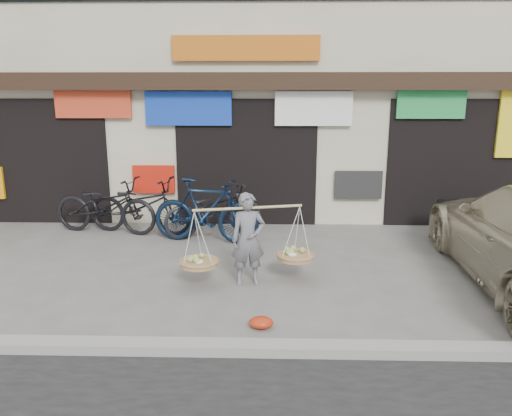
{
  "coord_description": "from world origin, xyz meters",
  "views": [
    {
      "loc": [
        0.5,
        -7.11,
        2.94
      ],
      "look_at": [
        0.28,
        0.9,
        0.99
      ],
      "focal_mm": 35.0,
      "sensor_mm": 36.0,
      "label": 1
    }
  ],
  "objects_px": {
    "street_vendor": "(248,243)",
    "bike_0": "(105,205)",
    "bike_2": "(214,210)",
    "bike_1": "(206,211)",
    "bike_3": "(140,206)"
  },
  "relations": [
    {
      "from": "street_vendor",
      "to": "bike_0",
      "type": "distance_m",
      "value": 4.05
    },
    {
      "from": "bike_0",
      "to": "street_vendor",
      "type": "bearing_deg",
      "value": -120.31
    },
    {
      "from": "bike_1",
      "to": "bike_2",
      "type": "xyz_separation_m",
      "value": [
        0.11,
        0.44,
        -0.09
      ]
    },
    {
      "from": "bike_1",
      "to": "street_vendor",
      "type": "bearing_deg",
      "value": -145.85
    },
    {
      "from": "bike_1",
      "to": "bike_2",
      "type": "height_order",
      "value": "bike_1"
    },
    {
      "from": "street_vendor",
      "to": "bike_2",
      "type": "bearing_deg",
      "value": 94.81
    },
    {
      "from": "street_vendor",
      "to": "bike_2",
      "type": "relative_size",
      "value": 0.99
    },
    {
      "from": "street_vendor",
      "to": "bike_2",
      "type": "height_order",
      "value": "street_vendor"
    },
    {
      "from": "bike_1",
      "to": "bike_3",
      "type": "distance_m",
      "value": 1.54
    },
    {
      "from": "street_vendor",
      "to": "bike_0",
      "type": "relative_size",
      "value": 0.91
    },
    {
      "from": "bike_1",
      "to": "bike_3",
      "type": "relative_size",
      "value": 0.94
    },
    {
      "from": "street_vendor",
      "to": "bike_1",
      "type": "bearing_deg",
      "value": 100.77
    },
    {
      "from": "bike_2",
      "to": "street_vendor",
      "type": "bearing_deg",
      "value": 174.6
    },
    {
      "from": "street_vendor",
      "to": "bike_2",
      "type": "xyz_separation_m",
      "value": [
        -0.8,
        2.52,
        -0.11
      ]
    },
    {
      "from": "bike_1",
      "to": "bike_0",
      "type": "bearing_deg",
      "value": 84.99
    }
  ]
}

